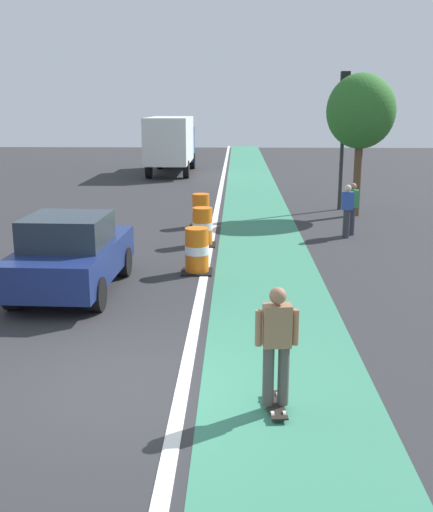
{
  "coord_description": "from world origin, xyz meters",
  "views": [
    {
      "loc": [
        1.64,
        -8.01,
        3.93
      ],
      "look_at": [
        1.27,
        3.42,
        1.1
      ],
      "focal_mm": 43.11,
      "sensor_mm": 36.0,
      "label": 1
    }
  ],
  "objects_px": {
    "street_tree_sidewalk": "(361,112)",
    "delivery_truck_down_block": "(171,141)",
    "skateboarder_on_lane": "(277,345)",
    "traffic_barrel_front": "(197,251)",
    "pedestrian_waiting": "(347,210)",
    "traffic_barrel_mid": "(203,227)",
    "traffic_barrel_back": "(201,211)",
    "pedestrian_crossing": "(352,207)",
    "traffic_light_corner": "(344,116)",
    "parked_sedan_nearest": "(71,254)"
  },
  "relations": [
    {
      "from": "street_tree_sidewalk",
      "to": "delivery_truck_down_block",
      "type": "bearing_deg",
      "value": 120.78
    },
    {
      "from": "delivery_truck_down_block",
      "to": "street_tree_sidewalk",
      "type": "xyz_separation_m",
      "value": [
        8.11,
        -13.62,
        1.82
      ]
    },
    {
      "from": "skateboarder_on_lane",
      "to": "delivery_truck_down_block",
      "type": "distance_m",
      "value": 28.7
    },
    {
      "from": "traffic_barrel_front",
      "to": "pedestrian_waiting",
      "type": "height_order",
      "value": "pedestrian_waiting"
    },
    {
      "from": "skateboarder_on_lane",
      "to": "delivery_truck_down_block",
      "type": "height_order",
      "value": "delivery_truck_down_block"
    },
    {
      "from": "traffic_barrel_front",
      "to": "traffic_barrel_mid",
      "type": "relative_size",
      "value": 1.0
    },
    {
      "from": "traffic_barrel_back",
      "to": "pedestrian_crossing",
      "type": "height_order",
      "value": "pedestrian_crossing"
    },
    {
      "from": "traffic_barrel_front",
      "to": "pedestrian_crossing",
      "type": "distance_m",
      "value": 6.37
    },
    {
      "from": "traffic_barrel_front",
      "to": "street_tree_sidewalk",
      "type": "height_order",
      "value": "street_tree_sidewalk"
    },
    {
      "from": "traffic_light_corner",
      "to": "skateboarder_on_lane",
      "type": "bearing_deg",
      "value": -102.06
    },
    {
      "from": "traffic_barrel_mid",
      "to": "traffic_light_corner",
      "type": "relative_size",
      "value": 0.21
    },
    {
      "from": "traffic_barrel_mid",
      "to": "traffic_barrel_back",
      "type": "xyz_separation_m",
      "value": [
        -0.21,
        2.75,
        0.0
      ]
    },
    {
      "from": "traffic_barrel_front",
      "to": "street_tree_sidewalk",
      "type": "bearing_deg",
      "value": 56.58
    },
    {
      "from": "pedestrian_crossing",
      "to": "street_tree_sidewalk",
      "type": "relative_size",
      "value": 0.32
    },
    {
      "from": "skateboarder_on_lane",
      "to": "pedestrian_waiting",
      "type": "height_order",
      "value": "skateboarder_on_lane"
    },
    {
      "from": "traffic_barrel_front",
      "to": "delivery_truck_down_block",
      "type": "distance_m",
      "value": 21.82
    },
    {
      "from": "skateboarder_on_lane",
      "to": "traffic_barrel_front",
      "type": "height_order",
      "value": "skateboarder_on_lane"
    },
    {
      "from": "delivery_truck_down_block",
      "to": "traffic_light_corner",
      "type": "bearing_deg",
      "value": -57.87
    },
    {
      "from": "traffic_barrel_mid",
      "to": "pedestrian_crossing",
      "type": "bearing_deg",
      "value": 19.32
    },
    {
      "from": "skateboarder_on_lane",
      "to": "traffic_barrel_back",
      "type": "height_order",
      "value": "skateboarder_on_lane"
    },
    {
      "from": "parked_sedan_nearest",
      "to": "traffic_light_corner",
      "type": "relative_size",
      "value": 0.81
    },
    {
      "from": "pedestrian_crossing",
      "to": "street_tree_sidewalk",
      "type": "xyz_separation_m",
      "value": [
        0.78,
        3.46,
        2.8
      ]
    },
    {
      "from": "skateboarder_on_lane",
      "to": "traffic_barrel_mid",
      "type": "relative_size",
      "value": 1.55
    },
    {
      "from": "skateboarder_on_lane",
      "to": "pedestrian_waiting",
      "type": "bearing_deg",
      "value": 75.62
    },
    {
      "from": "skateboarder_on_lane",
      "to": "traffic_barrel_front",
      "type": "distance_m",
      "value": 6.94
    },
    {
      "from": "pedestrian_crossing",
      "to": "street_tree_sidewalk",
      "type": "bearing_deg",
      "value": 77.28
    },
    {
      "from": "skateboarder_on_lane",
      "to": "traffic_barrel_mid",
      "type": "xyz_separation_m",
      "value": [
        -1.49,
        9.71,
        -0.38
      ]
    },
    {
      "from": "traffic_barrel_back",
      "to": "delivery_truck_down_block",
      "type": "distance_m",
      "value": 16.17
    },
    {
      "from": "delivery_truck_down_block",
      "to": "pedestrian_waiting",
      "type": "relative_size",
      "value": 4.73
    },
    {
      "from": "skateboarder_on_lane",
      "to": "traffic_light_corner",
      "type": "height_order",
      "value": "traffic_light_corner"
    },
    {
      "from": "skateboarder_on_lane",
      "to": "pedestrian_waiting",
      "type": "xyz_separation_m",
      "value": [
        2.79,
        10.87,
        -0.05
      ]
    },
    {
      "from": "traffic_barrel_front",
      "to": "skateboarder_on_lane",
      "type": "bearing_deg",
      "value": -77.79
    },
    {
      "from": "traffic_barrel_front",
      "to": "parked_sedan_nearest",
      "type": "bearing_deg",
      "value": -147.4
    },
    {
      "from": "traffic_light_corner",
      "to": "street_tree_sidewalk",
      "type": "bearing_deg",
      "value": -73.98
    },
    {
      "from": "pedestrian_crossing",
      "to": "street_tree_sidewalk",
      "type": "height_order",
      "value": "street_tree_sidewalk"
    },
    {
      "from": "parked_sedan_nearest",
      "to": "traffic_barrel_mid",
      "type": "height_order",
      "value": "parked_sedan_nearest"
    },
    {
      "from": "traffic_barrel_front",
      "to": "traffic_barrel_back",
      "type": "distance_m",
      "value": 5.69
    },
    {
      "from": "traffic_barrel_front",
      "to": "pedestrian_crossing",
      "type": "xyz_separation_m",
      "value": [
        4.48,
        4.52,
        0.33
      ]
    },
    {
      "from": "parked_sedan_nearest",
      "to": "traffic_barrel_front",
      "type": "relative_size",
      "value": 3.81
    },
    {
      "from": "pedestrian_waiting",
      "to": "street_tree_sidewalk",
      "type": "relative_size",
      "value": 0.32
    },
    {
      "from": "traffic_barrel_mid",
      "to": "pedestrian_waiting",
      "type": "bearing_deg",
      "value": 15.2
    },
    {
      "from": "parked_sedan_nearest",
      "to": "pedestrian_crossing",
      "type": "xyz_separation_m",
      "value": [
        7.05,
        6.16,
        0.03
      ]
    },
    {
      "from": "traffic_barrel_back",
      "to": "street_tree_sidewalk",
      "type": "height_order",
      "value": "street_tree_sidewalk"
    },
    {
      "from": "traffic_barrel_mid",
      "to": "traffic_barrel_back",
      "type": "bearing_deg",
      "value": 94.29
    },
    {
      "from": "pedestrian_crossing",
      "to": "delivery_truck_down_block",
      "type": "bearing_deg",
      "value": 113.23
    },
    {
      "from": "traffic_light_corner",
      "to": "street_tree_sidewalk",
      "type": "relative_size",
      "value": 1.02
    },
    {
      "from": "traffic_barrel_front",
      "to": "street_tree_sidewalk",
      "type": "distance_m",
      "value": 10.06
    },
    {
      "from": "pedestrian_crossing",
      "to": "pedestrian_waiting",
      "type": "distance_m",
      "value": 0.48
    },
    {
      "from": "traffic_barrel_front",
      "to": "traffic_barrel_back",
      "type": "height_order",
      "value": "same"
    },
    {
      "from": "traffic_barrel_mid",
      "to": "traffic_barrel_front",
      "type": "bearing_deg",
      "value": -89.51
    }
  ]
}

